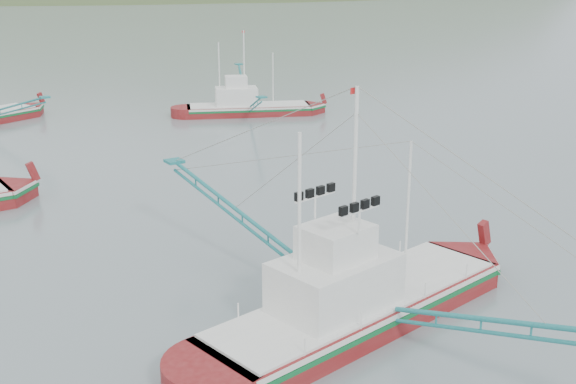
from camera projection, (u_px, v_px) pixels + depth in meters
ground at (360, 291)px, 33.03m from camera, size 1200.00×1200.00×0.00m
main_boat at (356, 285)px, 29.37m from camera, size 15.07×26.34×10.74m
bg_boat_right at (248, 97)px, 72.25m from camera, size 12.58×21.18×9.05m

